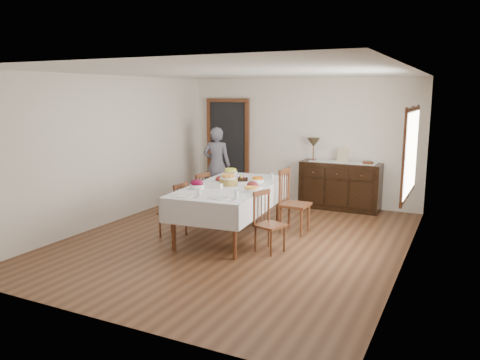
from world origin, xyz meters
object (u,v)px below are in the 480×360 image
at_px(chair_left_far, 198,197).
at_px(table_lamp, 314,143).
at_px(chair_left_near, 175,210).
at_px(chair_right_far, 292,201).
at_px(person, 217,162).
at_px(sideboard, 340,186).
at_px(chair_right_near, 268,221).
at_px(dining_table, 231,191).

xyz_separation_m(chair_left_far, table_lamp, (1.45, 2.12, 0.84)).
distance_m(chair_left_near, table_lamp, 3.40).
xyz_separation_m(chair_left_far, chair_right_far, (1.71, 0.20, 0.08)).
bearing_deg(chair_right_far, person, 59.64).
distance_m(chair_left_far, sideboard, 2.94).
height_order(chair_right_near, sideboard, sideboard).
bearing_deg(dining_table, table_lamp, 72.65).
distance_m(chair_right_far, table_lamp, 2.08).
height_order(chair_left_near, chair_right_near, chair_right_near).
xyz_separation_m(chair_right_near, table_lamp, (-0.26, 2.98, 0.85)).
bearing_deg(chair_left_far, chair_right_far, 105.86).
height_order(chair_left_far, chair_right_far, chair_right_far).
xyz_separation_m(chair_right_near, person, (-2.19, 2.43, 0.40)).
xyz_separation_m(chair_left_far, person, (-0.48, 1.57, 0.39)).
height_order(chair_left_far, sideboard, sideboard).
relative_size(chair_left_near, person, 0.52).
height_order(chair_left_near, chair_right_far, chair_right_far).
bearing_deg(chair_left_far, table_lamp, 154.68).
bearing_deg(chair_right_far, dining_table, 128.42).
height_order(chair_left_far, person, person).
xyz_separation_m(chair_left_near, chair_right_near, (1.60, 0.02, 0.00)).
bearing_deg(chair_left_near, sideboard, 151.50).
bearing_deg(chair_left_near, chair_right_far, 128.19).
bearing_deg(table_lamp, chair_right_far, -82.47).
relative_size(chair_right_far, person, 0.62).
bearing_deg(person, chair_left_far, 90.52).
distance_m(chair_left_near, person, 2.56).
relative_size(chair_left_far, chair_right_near, 1.02).
bearing_deg(sideboard, person, -167.51).
relative_size(chair_left_far, table_lamp, 1.98).
bearing_deg(table_lamp, chair_left_far, -124.43).
bearing_deg(table_lamp, chair_right_near, -84.98).
height_order(sideboard, person, person).
xyz_separation_m(chair_left_near, person, (-0.59, 2.46, 0.40)).
height_order(chair_left_far, table_lamp, table_lamp).
bearing_deg(chair_left_near, table_lamp, 159.89).
xyz_separation_m(chair_left_near, sideboard, (1.91, 3.01, 0.02)).
xyz_separation_m(chair_right_far, sideboard, (0.32, 1.92, -0.06)).
distance_m(dining_table, chair_left_far, 1.01).
distance_m(dining_table, table_lamp, 2.66).
distance_m(chair_left_near, chair_right_near, 1.60).
bearing_deg(dining_table, chair_right_near, -32.80).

